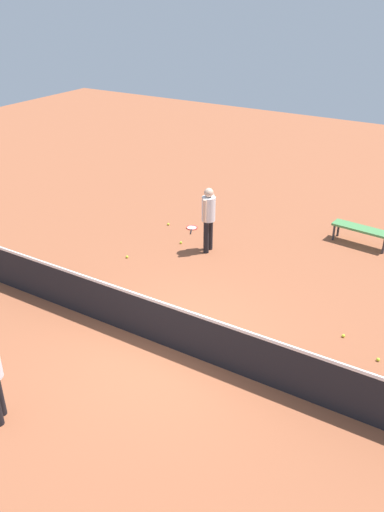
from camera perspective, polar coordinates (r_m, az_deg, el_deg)
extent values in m
plane|color=#9E5638|center=(10.07, -2.36, -9.91)|extent=(40.00, 40.00, 0.00)
cube|color=black|center=(9.80, -2.41, -7.80)|extent=(10.00, 0.02, 0.91)
cube|color=white|center=(9.53, -2.47, -5.42)|extent=(10.00, 0.04, 0.06)
cylinder|color=black|center=(13.23, 1.55, 2.03)|extent=(0.15, 0.15, 0.85)
cylinder|color=black|center=(13.41, 1.97, 2.39)|extent=(0.15, 0.15, 0.85)
cylinder|color=white|center=(13.02, 1.81, 5.14)|extent=(0.36, 0.36, 0.62)
cylinder|color=beige|center=(12.83, 1.38, 4.90)|extent=(0.10, 0.10, 0.58)
cylinder|color=beige|center=(13.19, 2.22, 5.53)|extent=(0.10, 0.10, 0.58)
sphere|color=beige|center=(12.86, 1.84, 6.89)|extent=(0.24, 0.24, 0.23)
torus|color=red|center=(14.76, -0.01, 3.10)|extent=(0.42, 0.42, 0.02)
cylinder|color=silver|center=(14.76, -0.01, 3.10)|extent=(0.36, 0.36, 0.00)
cylinder|color=black|center=(14.50, -0.12, 2.65)|extent=(0.15, 0.27, 0.03)
sphere|color=#C6E033|center=(13.22, -7.06, -0.09)|extent=(0.07, 0.07, 0.07)
sphere|color=#C6E033|center=(10.72, 16.10, -8.31)|extent=(0.07, 0.07, 0.07)
sphere|color=#C6E033|center=(13.85, -1.21, 1.46)|extent=(0.07, 0.07, 0.07)
sphere|color=#C6E033|center=(11.40, -10.04, -5.22)|extent=(0.07, 0.07, 0.07)
sphere|color=#C6E033|center=(14.94, -2.58, 3.47)|extent=(0.07, 0.07, 0.07)
sphere|color=#C6E033|center=(10.31, 19.53, -10.54)|extent=(0.07, 0.07, 0.07)
cube|color=#4C8C4C|center=(14.33, 17.92, 2.83)|extent=(1.53, 0.54, 0.06)
cylinder|color=#333338|center=(14.75, 15.58, 2.86)|extent=(0.07, 0.07, 0.42)
cylinder|color=#333338|center=(14.12, 20.08, 1.02)|extent=(0.07, 0.07, 0.42)
cylinder|color=#333338|center=(14.49, 15.12, 2.47)|extent=(0.07, 0.07, 0.42)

